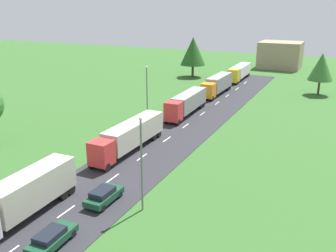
{
  "coord_description": "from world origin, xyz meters",
  "views": [
    {
      "loc": [
        21.33,
        -4.25,
        18.13
      ],
      "look_at": [
        -0.09,
        40.61,
        1.83
      ],
      "focal_mm": 40.05,
      "sensor_mm": 36.0,
      "label": 1
    }
  ],
  "objects_px": {
    "truck_third": "(187,103)",
    "distant_building": "(280,55)",
    "car_third": "(104,195)",
    "truck_lead": "(23,195)",
    "tree_birch": "(193,51)",
    "lamppost_second": "(141,160)",
    "truck_second": "(130,135)",
    "truck_fifth": "(239,72)",
    "car_second": "(52,238)",
    "lamppost_third": "(147,91)",
    "truck_fourth": "(217,84)",
    "tree_maple": "(321,67)"
  },
  "relations": [
    {
      "from": "truck_fourth",
      "to": "car_third",
      "type": "xyz_separation_m",
      "value": [
        4.58,
        -47.52,
        -1.37
      ]
    },
    {
      "from": "truck_third",
      "to": "distant_building",
      "type": "distance_m",
      "value": 57.43
    },
    {
      "from": "truck_third",
      "to": "distant_building",
      "type": "xyz_separation_m",
      "value": [
        5.7,
        57.12,
        1.65
      ]
    },
    {
      "from": "distant_building",
      "to": "lamppost_third",
      "type": "bearing_deg",
      "value": -98.85
    },
    {
      "from": "truck_lead",
      "to": "truck_fourth",
      "type": "height_order",
      "value": "truck_lead"
    },
    {
      "from": "car_third",
      "to": "lamppost_second",
      "type": "bearing_deg",
      "value": 7.84
    },
    {
      "from": "truck_third",
      "to": "tree_birch",
      "type": "relative_size",
      "value": 1.33
    },
    {
      "from": "truck_third",
      "to": "truck_fifth",
      "type": "distance_m",
      "value": 33.79
    },
    {
      "from": "tree_birch",
      "to": "truck_fourth",
      "type": "bearing_deg",
      "value": -53.42
    },
    {
      "from": "car_third",
      "to": "lamppost_second",
      "type": "relative_size",
      "value": 0.47
    },
    {
      "from": "car_second",
      "to": "distant_building",
      "type": "xyz_separation_m",
      "value": [
        0.94,
        95.45,
        2.99
      ]
    },
    {
      "from": "truck_lead",
      "to": "car_second",
      "type": "bearing_deg",
      "value": -23.56
    },
    {
      "from": "lamppost_second",
      "to": "truck_second",
      "type": "bearing_deg",
      "value": 125.49
    },
    {
      "from": "car_second",
      "to": "car_third",
      "type": "height_order",
      "value": "car_third"
    },
    {
      "from": "truck_third",
      "to": "lamppost_third",
      "type": "height_order",
      "value": "lamppost_third"
    },
    {
      "from": "tree_maple",
      "to": "truck_fourth",
      "type": "bearing_deg",
      "value": -155.12
    },
    {
      "from": "truck_lead",
      "to": "car_second",
      "type": "distance_m",
      "value": 5.69
    },
    {
      "from": "tree_birch",
      "to": "truck_lead",
      "type": "bearing_deg",
      "value": -80.29
    },
    {
      "from": "truck_lead",
      "to": "truck_fifth",
      "type": "relative_size",
      "value": 0.87
    },
    {
      "from": "truck_second",
      "to": "car_third",
      "type": "height_order",
      "value": "truck_second"
    },
    {
      "from": "tree_maple",
      "to": "distant_building",
      "type": "height_order",
      "value": "tree_maple"
    },
    {
      "from": "car_third",
      "to": "tree_maple",
      "type": "distance_m",
      "value": 58.45
    },
    {
      "from": "truck_fifth",
      "to": "car_third",
      "type": "relative_size",
      "value": 3.22
    },
    {
      "from": "truck_third",
      "to": "car_third",
      "type": "height_order",
      "value": "truck_third"
    },
    {
      "from": "truck_lead",
      "to": "tree_birch",
      "type": "height_order",
      "value": "tree_birch"
    },
    {
      "from": "truck_third",
      "to": "car_third",
      "type": "xyz_separation_m",
      "value": [
        4.53,
        -30.99,
        -1.3
      ]
    },
    {
      "from": "truck_third",
      "to": "distant_building",
      "type": "bearing_deg",
      "value": 84.3
    },
    {
      "from": "tree_maple",
      "to": "distant_building",
      "type": "xyz_separation_m",
      "value": [
        -13.37,
        31.72,
        -2.05
      ]
    },
    {
      "from": "truck_fifth",
      "to": "lamppost_third",
      "type": "xyz_separation_m",
      "value": [
        -4.12,
        -40.1,
        2.89
      ]
    },
    {
      "from": "tree_maple",
      "to": "distant_building",
      "type": "distance_m",
      "value": 34.49
    },
    {
      "from": "truck_fourth",
      "to": "truck_second",
      "type": "bearing_deg",
      "value": -90.17
    },
    {
      "from": "lamppost_second",
      "to": "car_third",
      "type": "bearing_deg",
      "value": -172.16
    },
    {
      "from": "car_third",
      "to": "lamppost_second",
      "type": "xyz_separation_m",
      "value": [
        3.91,
        0.54,
        4.14
      ]
    },
    {
      "from": "truck_fourth",
      "to": "lamppost_third",
      "type": "xyz_separation_m",
      "value": [
        -4.12,
        -22.84,
        2.78
      ]
    },
    {
      "from": "lamppost_third",
      "to": "tree_birch",
      "type": "xyz_separation_m",
      "value": [
        -7.89,
        39.02,
        1.64
      ]
    },
    {
      "from": "truck_third",
      "to": "car_second",
      "type": "distance_m",
      "value": 38.64
    },
    {
      "from": "tree_birch",
      "to": "car_second",
      "type": "bearing_deg",
      "value": -76.68
    },
    {
      "from": "car_third",
      "to": "truck_third",
      "type": "bearing_deg",
      "value": 98.32
    },
    {
      "from": "truck_fifth",
      "to": "tree_birch",
      "type": "bearing_deg",
      "value": -174.87
    },
    {
      "from": "lamppost_second",
      "to": "distant_building",
      "type": "height_order",
      "value": "lamppost_second"
    },
    {
      "from": "truck_lead",
      "to": "car_third",
      "type": "relative_size",
      "value": 2.81
    },
    {
      "from": "car_third",
      "to": "lamppost_second",
      "type": "distance_m",
      "value": 5.72
    },
    {
      "from": "truck_second",
      "to": "car_third",
      "type": "xyz_separation_m",
      "value": [
        4.69,
        -12.6,
        -1.29
      ]
    },
    {
      "from": "car_third",
      "to": "distant_building",
      "type": "height_order",
      "value": "distant_building"
    },
    {
      "from": "truck_second",
      "to": "lamppost_second",
      "type": "relative_size",
      "value": 1.59
    },
    {
      "from": "truck_fourth",
      "to": "car_second",
      "type": "height_order",
      "value": "truck_fourth"
    },
    {
      "from": "truck_second",
      "to": "truck_fifth",
      "type": "xyz_separation_m",
      "value": [
        0.11,
        52.19,
        -0.04
      ]
    },
    {
      "from": "car_second",
      "to": "truck_fourth",
      "type": "bearing_deg",
      "value": 95.02
    },
    {
      "from": "truck_fifth",
      "to": "distant_building",
      "type": "relative_size",
      "value": 1.16
    },
    {
      "from": "truck_second",
      "to": "car_third",
      "type": "distance_m",
      "value": 13.5
    }
  ]
}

